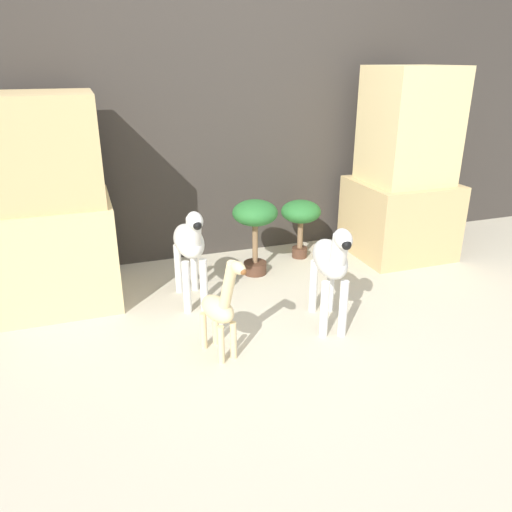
# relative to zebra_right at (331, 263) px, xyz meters

# --- Properties ---
(ground_plane) EXTENTS (14.00, 14.00, 0.00)m
(ground_plane) POSITION_rel_zebra_right_xyz_m (-0.21, -0.25, -0.40)
(ground_plane) COLOR beige
(wall_back) EXTENTS (6.40, 0.08, 2.20)m
(wall_back) POSITION_rel_zebra_right_xyz_m (-0.21, 1.38, 0.70)
(wall_back) COLOR #38332D
(wall_back) RESTS_ON ground_plane
(rock_pillar_left) EXTENTS (0.71, 0.68, 1.29)m
(rock_pillar_left) POSITION_rel_zebra_right_xyz_m (-1.47, 0.88, 0.22)
(rock_pillar_left) COLOR #DBC184
(rock_pillar_left) RESTS_ON ground_plane
(rock_pillar_right) EXTENTS (0.71, 0.68, 1.42)m
(rock_pillar_right) POSITION_rel_zebra_right_xyz_m (1.06, 0.88, 0.23)
(rock_pillar_right) COLOR tan
(rock_pillar_right) RESTS_ON ground_plane
(zebra_right) EXTENTS (0.28, 0.56, 0.66)m
(zebra_right) POSITION_rel_zebra_right_xyz_m (0.00, 0.00, 0.00)
(zebra_right) COLOR silver
(zebra_right) RESTS_ON ground_plane
(zebra_left) EXTENTS (0.19, 0.55, 0.66)m
(zebra_left) POSITION_rel_zebra_right_xyz_m (-0.69, 0.55, 0.00)
(zebra_left) COLOR silver
(zebra_left) RESTS_ON ground_plane
(giraffe_figurine) EXTENTS (0.19, 0.38, 0.59)m
(giraffe_figurine) POSITION_rel_zebra_right_xyz_m (-0.67, -0.10, -0.12)
(giraffe_figurine) COLOR beige
(giraffe_figurine) RESTS_ON ground_plane
(potted_palm_front) EXTENTS (0.31, 0.31, 0.46)m
(potted_palm_front) POSITION_rel_zebra_right_xyz_m (0.28, 1.05, -0.05)
(potted_palm_front) COLOR #513323
(potted_palm_front) RESTS_ON ground_plane
(potted_palm_back) EXTENTS (0.32, 0.32, 0.55)m
(potted_palm_back) POSITION_rel_zebra_right_xyz_m (-0.15, 0.86, 0.01)
(potted_palm_back) COLOR #513323
(potted_palm_back) RESTS_ON ground_plane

